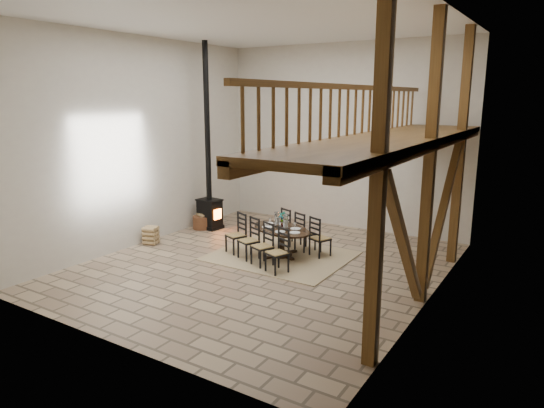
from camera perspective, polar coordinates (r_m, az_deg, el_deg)
The scene contains 7 objects.
ground at distance 10.58m, azimuth -1.04°, elevation -7.30°, with size 8.00×8.00×0.00m, color tan.
room_shell at distance 9.37m, azimuth 5.07°, elevation 8.98°, with size 7.02×8.02×5.01m.
rug at distance 11.20m, azimuth 1.07°, elevation -6.10°, with size 3.00×2.50×0.02m, color tan.
dining_table at distance 11.05m, azimuth 0.77°, elevation -4.48°, with size 2.28×2.32×1.04m.
wood_stove at distance 13.39m, azimuth -7.42°, elevation 1.85°, with size 0.68×0.55×5.00m.
log_basket at distance 13.59m, azimuth -8.17°, elevation -2.06°, with size 0.54×0.54×0.45m.
log_stack at distance 12.41m, azimuth -14.07°, elevation -3.59°, with size 0.41×0.42×0.44m.
Camera 1 is at (5.45, -8.33, 3.59)m, focal length 32.00 mm.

